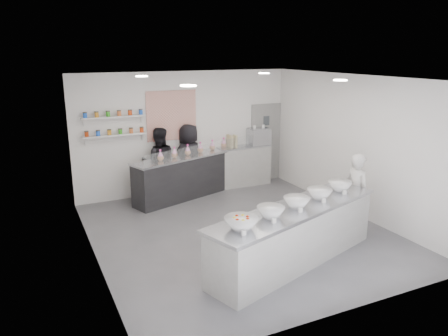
{
  "coord_description": "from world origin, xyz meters",
  "views": [
    {
      "loc": [
        -3.69,
        -7.07,
        3.48
      ],
      "look_at": [
        -0.16,
        0.4,
        1.24
      ],
      "focal_mm": 35.0,
      "sensor_mm": 36.0,
      "label": 1
    }
  ],
  "objects_px": {
    "prep_counter": "(295,235)",
    "staff_left": "(159,162)",
    "woman_prep": "(357,193)",
    "espresso_ledge": "(244,166)",
    "staff_right": "(189,159)",
    "espresso_machine": "(259,137)",
    "back_bar": "(195,174)"
  },
  "relations": [
    {
      "from": "back_bar",
      "to": "staff_left",
      "type": "height_order",
      "value": "staff_left"
    },
    {
      "from": "prep_counter",
      "to": "espresso_ledge",
      "type": "distance_m",
      "value": 4.44
    },
    {
      "from": "espresso_ledge",
      "to": "staff_right",
      "type": "bearing_deg",
      "value": 177.81
    },
    {
      "from": "staff_right",
      "to": "woman_prep",
      "type": "bearing_deg",
      "value": 98.46
    },
    {
      "from": "staff_right",
      "to": "prep_counter",
      "type": "bearing_deg",
      "value": 72.48
    },
    {
      "from": "espresso_machine",
      "to": "staff_right",
      "type": "relative_size",
      "value": 0.32
    },
    {
      "from": "espresso_machine",
      "to": "espresso_ledge",
      "type": "bearing_deg",
      "value": 180.0
    },
    {
      "from": "espresso_ledge",
      "to": "staff_left",
      "type": "bearing_deg",
      "value": 178.54
    },
    {
      "from": "back_bar",
      "to": "staff_left",
      "type": "distance_m",
      "value": 0.92
    },
    {
      "from": "espresso_machine",
      "to": "woman_prep",
      "type": "bearing_deg",
      "value": -88.02
    },
    {
      "from": "woman_prep",
      "to": "staff_left",
      "type": "distance_m",
      "value": 4.68
    },
    {
      "from": "back_bar",
      "to": "staff_right",
      "type": "bearing_deg",
      "value": 80.65
    },
    {
      "from": "prep_counter",
      "to": "staff_left",
      "type": "distance_m",
      "value": 4.45
    },
    {
      "from": "back_bar",
      "to": "staff_right",
      "type": "xyz_separation_m",
      "value": [
        -0.04,
        0.25,
        0.35
      ]
    },
    {
      "from": "espresso_machine",
      "to": "staff_left",
      "type": "xyz_separation_m",
      "value": [
        -2.72,
        0.06,
        -0.42
      ]
    },
    {
      "from": "staff_left",
      "to": "back_bar",
      "type": "bearing_deg",
      "value": -179.91
    },
    {
      "from": "espresso_machine",
      "to": "staff_right",
      "type": "height_order",
      "value": "staff_right"
    },
    {
      "from": "prep_counter",
      "to": "staff_right",
      "type": "height_order",
      "value": "staff_right"
    },
    {
      "from": "prep_counter",
      "to": "staff_right",
      "type": "xyz_separation_m",
      "value": [
        -0.25,
        4.31,
        0.38
      ]
    },
    {
      "from": "woman_prep",
      "to": "espresso_machine",
      "type": "bearing_deg",
      "value": 2.41
    },
    {
      "from": "back_bar",
      "to": "espresso_ledge",
      "type": "xyz_separation_m",
      "value": [
        1.48,
        0.19,
        0.01
      ]
    },
    {
      "from": "espresso_ledge",
      "to": "woman_prep",
      "type": "relative_size",
      "value": 0.9
    },
    {
      "from": "espresso_ledge",
      "to": "woman_prep",
      "type": "distance_m",
      "value": 3.7
    },
    {
      "from": "prep_counter",
      "to": "woman_prep",
      "type": "bearing_deg",
      "value": -0.02
    },
    {
      "from": "prep_counter",
      "to": "staff_left",
      "type": "xyz_separation_m",
      "value": [
        -1.02,
        4.31,
        0.36
      ]
    },
    {
      "from": "prep_counter",
      "to": "back_bar",
      "type": "distance_m",
      "value": 4.07
    },
    {
      "from": "prep_counter",
      "to": "espresso_ledge",
      "type": "relative_size",
      "value": 2.53
    },
    {
      "from": "back_bar",
      "to": "espresso_machine",
      "type": "distance_m",
      "value": 2.06
    },
    {
      "from": "staff_right",
      "to": "espresso_ledge",
      "type": "bearing_deg",
      "value": 157.02
    },
    {
      "from": "prep_counter",
      "to": "woman_prep",
      "type": "relative_size",
      "value": 2.27
    },
    {
      "from": "espresso_ledge",
      "to": "staff_left",
      "type": "distance_m",
      "value": 2.32
    },
    {
      "from": "woman_prep",
      "to": "espresso_ledge",
      "type": "bearing_deg",
      "value": 9.08
    }
  ]
}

